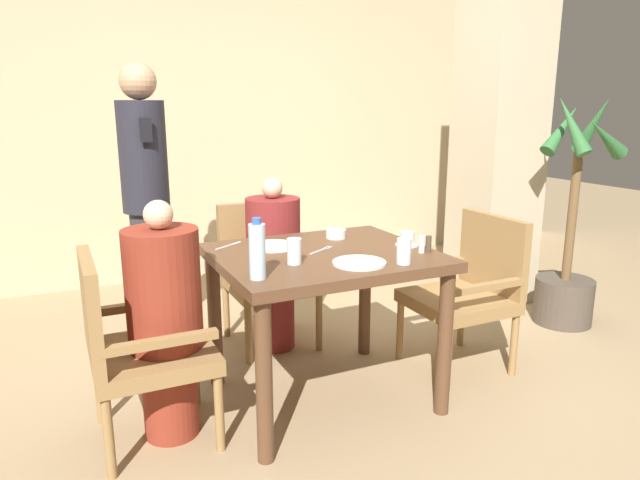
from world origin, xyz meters
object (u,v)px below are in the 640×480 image
chair_left_side (134,343)px  plate_main_left (359,263)px  standing_host (146,193)px  diner_in_far_chair (274,263)px  diner_in_left_chair (165,319)px  water_bottle (257,251)px  glass_tall_near (294,251)px  chair_far_side (266,268)px  teacup_with_saucer (407,240)px  bowl_small (336,234)px  potted_palm (568,257)px  glass_tall_mid (404,251)px  chair_right_side (469,286)px  plate_main_right (273,246)px

chair_left_side → plate_main_left: 1.03m
standing_host → diner_in_far_chair: bearing=-43.0°
diner_in_left_chair → water_bottle: size_ratio=4.25×
plate_main_left → water_bottle: water_bottle is taller
plate_main_left → water_bottle: 0.49m
glass_tall_near → water_bottle: bearing=-147.3°
diner_in_left_chair → standing_host: bearing=83.8°
chair_far_side → diner_in_far_chair: diner_in_far_chair is taller
water_bottle → diner_in_far_chair: bearing=66.0°
diner_in_far_chair → teacup_with_saucer: (0.43, -0.76, 0.26)m
teacup_with_saucer → bowl_small: bearing=128.8°
standing_host → glass_tall_near: 1.46m
potted_palm → plate_main_left: 1.95m
standing_host → bowl_small: size_ratio=16.00×
diner_in_left_chair → potted_palm: 2.69m
diner_in_far_chair → glass_tall_mid: (0.23, -1.03, 0.29)m
chair_left_side → teacup_with_saucer: chair_left_side is taller
diner_in_left_chair → glass_tall_mid: size_ratio=9.29×
chair_far_side → standing_host: standing_host is taller
diner_in_far_chair → chair_right_side: (0.90, -0.69, -0.07)m
chair_left_side → glass_tall_near: (0.69, -0.13, 0.36)m
teacup_with_saucer → glass_tall_mid: bearing=-126.2°
diner_in_far_chair → potted_palm: bearing=-13.7°
bowl_small → glass_tall_mid: bearing=-85.3°
plate_main_right → standing_host: bearing=112.2°
diner_in_left_chair → glass_tall_mid: 1.08m
plate_main_left → bowl_small: bowl_small is taller
chair_left_side → diner_in_left_chair: diner_in_left_chair is taller
diner_in_left_chair → chair_far_side: (0.76, 0.83, -0.08)m
diner_in_left_chair → chair_right_side: diner_in_left_chair is taller
chair_far_side → standing_host: 0.89m
chair_right_side → chair_far_side: bearing=137.4°
bowl_small → plate_main_left: bearing=-105.2°
plate_main_left → bowl_small: size_ratio=2.25×
standing_host → glass_tall_near: bearing=-73.4°
chair_left_side → diner_in_far_chair: 1.14m
chair_left_side → chair_far_side: size_ratio=1.00×
chair_far_side → chair_right_side: same height
diner_in_left_chair → teacup_with_saucer: 1.22m
chair_right_side → glass_tall_mid: (-0.67, -0.34, 0.36)m
plate_main_left → teacup_with_saucer: size_ratio=2.07×
chair_right_side → glass_tall_mid: glass_tall_mid is taller
diner_in_left_chair → plate_main_right: bearing=18.7°
chair_far_side → plate_main_left: chair_far_side is taller
glass_tall_mid → water_bottle: bearing=174.3°
chair_left_side → bowl_small: (1.08, 0.24, 0.32)m
standing_host → bowl_small: bearing=-51.9°
standing_host → plate_main_left: size_ratio=7.10×
chair_far_side → glass_tall_near: (-0.21, -0.96, 0.36)m
chair_left_side → chair_right_side: size_ratio=1.00×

